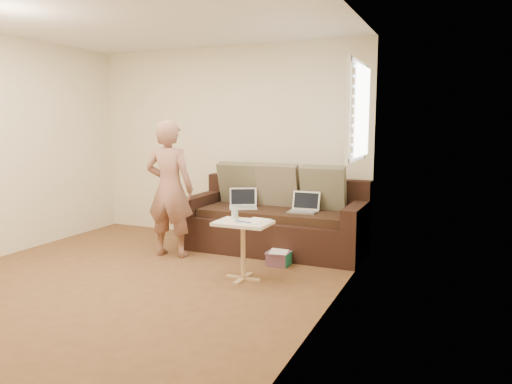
% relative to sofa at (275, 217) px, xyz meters
% --- Properties ---
extents(floor, '(4.50, 4.50, 0.00)m').
position_rel_sofa_xyz_m(floor, '(-0.90, -1.77, -0.42)').
color(floor, brown).
rests_on(floor, ground).
extents(ceiling, '(4.50, 4.50, 0.00)m').
position_rel_sofa_xyz_m(ceiling, '(-0.90, -1.77, 2.18)').
color(ceiling, white).
rests_on(ceiling, wall_back).
extents(wall_back, '(4.00, 0.00, 4.00)m').
position_rel_sofa_xyz_m(wall_back, '(-0.90, 0.48, 0.87)').
color(wall_back, beige).
rests_on(wall_back, ground).
extents(wall_right, '(0.00, 4.50, 4.50)m').
position_rel_sofa_xyz_m(wall_right, '(1.10, -1.77, 0.87)').
color(wall_right, beige).
rests_on(wall_right, ground).
extents(window_blinds, '(0.12, 0.88, 1.08)m').
position_rel_sofa_xyz_m(window_blinds, '(1.05, -0.27, 1.28)').
color(window_blinds, white).
rests_on(window_blinds, wall_right).
extents(sofa, '(2.20, 0.95, 0.85)m').
position_rel_sofa_xyz_m(sofa, '(0.00, 0.00, 0.00)').
color(sofa, black).
rests_on(sofa, ground).
extents(pillow_left, '(0.55, 0.29, 0.57)m').
position_rel_sofa_xyz_m(pillow_left, '(-0.60, 0.23, 0.37)').
color(pillow_left, brown).
rests_on(pillow_left, sofa).
extents(pillow_mid, '(0.55, 0.27, 0.57)m').
position_rel_sofa_xyz_m(pillow_mid, '(-0.05, 0.22, 0.37)').
color(pillow_mid, '#67604A').
rests_on(pillow_mid, sofa).
extents(pillow_right, '(0.55, 0.28, 0.57)m').
position_rel_sofa_xyz_m(pillow_right, '(0.55, 0.19, 0.37)').
color(pillow_right, brown).
rests_on(pillow_right, sofa).
extents(laptop_silver, '(0.35, 0.26, 0.23)m').
position_rel_sofa_xyz_m(laptop_silver, '(0.38, -0.07, 0.10)').
color(laptop_silver, '#B7BABC').
rests_on(laptop_silver, sofa).
extents(laptop_white, '(0.42, 0.38, 0.25)m').
position_rel_sofa_xyz_m(laptop_white, '(-0.40, -0.10, 0.10)').
color(laptop_white, white).
rests_on(laptop_white, sofa).
extents(person, '(0.63, 0.46, 1.62)m').
position_rel_sofa_xyz_m(person, '(-1.06, -0.73, 0.38)').
color(person, '#8A504B').
rests_on(person, ground).
extents(side_table, '(0.55, 0.38, 0.60)m').
position_rel_sofa_xyz_m(side_table, '(0.11, -1.19, -0.12)').
color(side_table, silver).
rests_on(side_table, ground).
extents(drinking_glass, '(0.07, 0.07, 0.12)m').
position_rel_sofa_xyz_m(drinking_glass, '(-0.03, -1.09, 0.24)').
color(drinking_glass, silver).
rests_on(drinking_glass, side_table).
extents(scissors, '(0.19, 0.12, 0.02)m').
position_rel_sofa_xyz_m(scissors, '(0.13, -1.23, 0.18)').
color(scissors, silver).
rests_on(scissors, side_table).
extents(paper_on_table, '(0.25, 0.33, 0.00)m').
position_rel_sofa_xyz_m(paper_on_table, '(0.21, -1.11, 0.18)').
color(paper_on_table, white).
rests_on(paper_on_table, side_table).
extents(striped_box, '(0.25, 0.25, 0.16)m').
position_rel_sofa_xyz_m(striped_box, '(0.27, -0.58, -0.35)').
color(striped_box, '#C11D6A').
rests_on(striped_box, ground).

